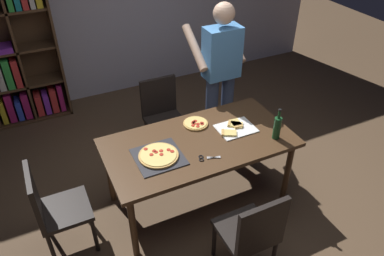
# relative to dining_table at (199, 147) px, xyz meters

# --- Properties ---
(ground_plane) EXTENTS (12.00, 12.00, 0.00)m
(ground_plane) POSITION_rel_dining_table_xyz_m (0.00, 0.00, -0.68)
(ground_plane) COLOR brown
(dining_table) EXTENTS (1.75, 0.90, 0.75)m
(dining_table) POSITION_rel_dining_table_xyz_m (0.00, 0.00, 0.00)
(dining_table) COLOR #4C331E
(dining_table) RESTS_ON ground_plane
(chair_near_camera) EXTENTS (0.42, 0.42, 0.90)m
(chair_near_camera) POSITION_rel_dining_table_xyz_m (-0.00, -0.94, -0.17)
(chair_near_camera) COLOR black
(chair_near_camera) RESTS_ON ground_plane
(chair_far_side) EXTENTS (0.42, 0.42, 0.90)m
(chair_far_side) POSITION_rel_dining_table_xyz_m (0.00, 0.94, -0.17)
(chair_far_side) COLOR black
(chair_far_side) RESTS_ON ground_plane
(chair_left_end) EXTENTS (0.42, 0.42, 0.90)m
(chair_left_end) POSITION_rel_dining_table_xyz_m (-1.36, 0.00, -0.17)
(chair_left_end) COLOR black
(chair_left_end) RESTS_ON ground_plane
(person_serving_pizza) EXTENTS (0.55, 0.54, 1.75)m
(person_serving_pizza) POSITION_rel_dining_table_xyz_m (0.61, 0.72, 0.32)
(person_serving_pizza) COLOR #38476B
(person_serving_pizza) RESTS_ON ground_plane
(pepperoni_pizza_on_tray) EXTENTS (0.41, 0.41, 0.04)m
(pepperoni_pizza_on_tray) POSITION_rel_dining_table_xyz_m (-0.42, -0.06, 0.09)
(pepperoni_pizza_on_tray) COLOR #2D2D33
(pepperoni_pizza_on_tray) RESTS_ON dining_table
(pizza_slices_on_towel) EXTENTS (0.37, 0.28, 0.03)m
(pizza_slices_on_towel) POSITION_rel_dining_table_xyz_m (0.40, 0.02, 0.08)
(pizza_slices_on_towel) COLOR white
(pizza_slices_on_towel) RESTS_ON dining_table
(wine_bottle) EXTENTS (0.07, 0.07, 0.32)m
(wine_bottle) POSITION_rel_dining_table_xyz_m (0.67, -0.26, 0.19)
(wine_bottle) COLOR #194723
(wine_bottle) RESTS_ON dining_table
(kitchen_scissors) EXTENTS (0.20, 0.12, 0.01)m
(kitchen_scissors) POSITION_rel_dining_table_xyz_m (-0.06, -0.25, 0.08)
(kitchen_scissors) COLOR silver
(kitchen_scissors) RESTS_ON dining_table
(second_pizza_plain) EXTENTS (0.24, 0.24, 0.03)m
(second_pizza_plain) POSITION_rel_dining_table_xyz_m (0.09, 0.25, 0.08)
(second_pizza_plain) COLOR tan
(second_pizza_plain) RESTS_ON dining_table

